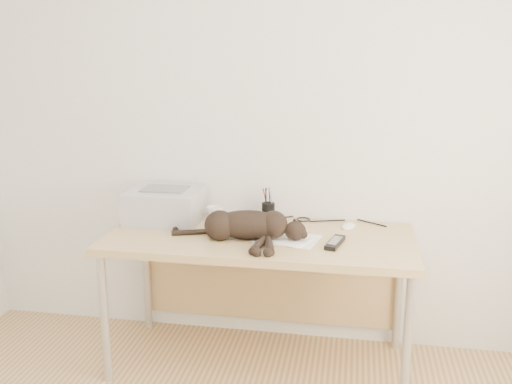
% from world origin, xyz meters
% --- Properties ---
extents(wall_back, '(3.50, 0.00, 3.50)m').
position_xyz_m(wall_back, '(0.00, 1.75, 1.30)').
color(wall_back, silver).
rests_on(wall_back, floor).
extents(desk, '(1.60, 0.70, 0.74)m').
position_xyz_m(desk, '(0.00, 1.48, 0.61)').
color(desk, tan).
rests_on(desk, floor).
extents(printer, '(0.40, 0.34, 0.19)m').
position_xyz_m(printer, '(-0.57, 1.56, 0.83)').
color(printer, '#BABABF').
rests_on(printer, desk).
extents(papers, '(0.40, 0.34, 0.01)m').
position_xyz_m(papers, '(0.13, 1.37, 0.74)').
color(papers, white).
rests_on(papers, desk).
extents(cat, '(0.71, 0.33, 0.16)m').
position_xyz_m(cat, '(-0.06, 1.32, 0.81)').
color(cat, black).
rests_on(cat, desk).
extents(mug, '(0.13, 0.13, 0.09)m').
position_xyz_m(mug, '(-0.29, 1.59, 0.78)').
color(mug, white).
rests_on(mug, desk).
extents(pen_cup, '(0.07, 0.07, 0.19)m').
position_xyz_m(pen_cup, '(0.00, 1.67, 0.79)').
color(pen_cup, black).
rests_on(pen_cup, desk).
extents(remote_grey, '(0.12, 0.18, 0.02)m').
position_xyz_m(remote_grey, '(0.01, 1.55, 0.75)').
color(remote_grey, slate).
rests_on(remote_grey, desk).
extents(remote_black, '(0.10, 0.21, 0.02)m').
position_xyz_m(remote_black, '(0.39, 1.32, 0.75)').
color(remote_black, black).
rests_on(remote_black, desk).
extents(mouse, '(0.11, 0.13, 0.04)m').
position_xyz_m(mouse, '(0.45, 1.61, 0.76)').
color(mouse, white).
rests_on(mouse, desk).
extents(cable_tangle, '(1.36, 0.08, 0.01)m').
position_xyz_m(cable_tangle, '(0.00, 1.70, 0.75)').
color(cable_tangle, black).
rests_on(cable_tangle, desk).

